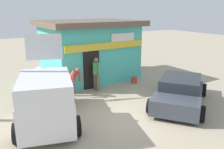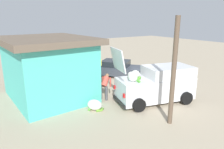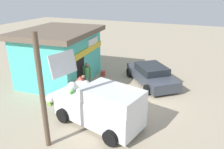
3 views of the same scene
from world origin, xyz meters
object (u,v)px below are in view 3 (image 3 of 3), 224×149
object	(u,v)px
storefront_bar	(60,55)
customer_bending	(79,85)
parked_sedan	(151,75)
paint_bucket	(103,73)
delivery_van	(100,105)
unloaded_banana_pile	(51,98)
vendor_standing	(87,74)

from	to	relation	value
storefront_bar	customer_bending	xyz separation A→B (m)	(-1.95, -2.51, -0.91)
parked_sedan	paint_bucket	distance (m)	3.49
customer_bending	delivery_van	bearing A→B (deg)	-129.75
unloaded_banana_pile	paint_bucket	xyz separation A→B (m)	(4.63, -0.99, -0.06)
storefront_bar	unloaded_banana_pile	distance (m)	3.54
unloaded_banana_pile	storefront_bar	bearing A→B (deg)	24.34
storefront_bar	parked_sedan	bearing A→B (deg)	-73.03
delivery_van	vendor_standing	distance (m)	3.88
storefront_bar	parked_sedan	xyz separation A→B (m)	(1.76, -5.78, -1.18)
paint_bucket	vendor_standing	bearing A→B (deg)	-178.41
delivery_van	unloaded_banana_pile	size ratio (longest dim) A/B	4.54
delivery_van	unloaded_banana_pile	xyz separation A→B (m)	(0.86, 3.38, -0.73)
storefront_bar	vendor_standing	world-z (taller)	storefront_bar
parked_sedan	paint_bucket	size ratio (longest dim) A/B	12.08
vendor_standing	unloaded_banana_pile	world-z (taller)	vendor_standing
parked_sedan	unloaded_banana_pile	distance (m)	6.47
paint_bucket	parked_sedan	bearing A→B (deg)	-89.21
storefront_bar	delivery_van	bearing A→B (deg)	-128.76
parked_sedan	delivery_van	bearing A→B (deg)	168.98
vendor_standing	parked_sedan	bearing A→B (deg)	-54.41
parked_sedan	vendor_standing	xyz separation A→B (m)	(-2.43, 3.40, 0.42)
customer_bending	unloaded_banana_pile	xyz separation A→B (m)	(-0.96, 1.20, -0.60)
delivery_van	parked_sedan	bearing A→B (deg)	-11.02
unloaded_banana_pile	customer_bending	bearing A→B (deg)	-51.31
storefront_bar	vendor_standing	bearing A→B (deg)	-105.79
delivery_van	parked_sedan	world-z (taller)	delivery_van
storefront_bar	paint_bucket	distance (m)	3.28
parked_sedan	paint_bucket	xyz separation A→B (m)	(-0.05, 3.47, -0.40)
storefront_bar	vendor_standing	xyz separation A→B (m)	(-0.67, -2.38, -0.76)
vendor_standing	unloaded_banana_pile	xyz separation A→B (m)	(-2.24, 1.06, -0.76)
paint_bucket	delivery_van	bearing A→B (deg)	-156.46
storefront_bar	unloaded_banana_pile	bearing A→B (deg)	-155.66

